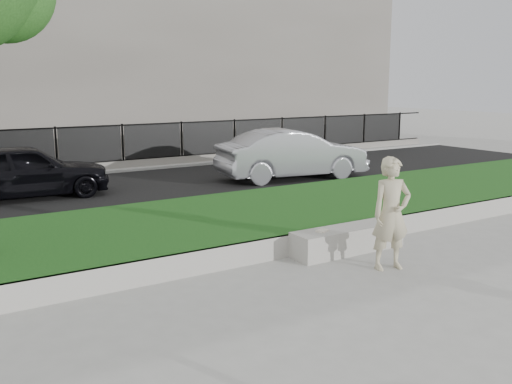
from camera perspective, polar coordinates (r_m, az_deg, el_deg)
ground at (r=8.90m, az=3.16°, el=-8.97°), size 90.00×90.00×0.00m
grass_bank at (r=11.31m, az=-5.65°, el=-3.57°), size 34.00×4.00×0.40m
grass_kerb at (r=9.66m, az=-0.41°, el=-6.08°), size 34.00×0.08×0.40m
street at (r=16.34m, az=-14.30°, el=0.04°), size 34.00×7.00×0.04m
far_pavement at (r=20.61m, az=-18.19°, el=2.18°), size 34.00×3.00×0.12m
iron_fence at (r=19.59m, az=-17.56°, el=3.20°), size 32.00×0.30×1.50m
building_facade at (r=27.32m, az=-22.57°, el=14.35°), size 34.00×10.00×10.00m
stone_bench at (r=10.47m, az=9.19°, el=-4.70°), size 2.24×0.56×0.46m
man at (r=9.51m, az=13.37°, el=-2.12°), size 0.77×0.60×1.86m
book at (r=10.05m, az=6.67°, el=-3.85°), size 0.26×0.22×0.02m
car_dark at (r=15.94m, az=-22.10°, el=1.98°), size 4.30×1.96×1.43m
car_silver at (r=17.76m, az=3.66°, el=3.80°), size 4.86×2.30×1.54m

